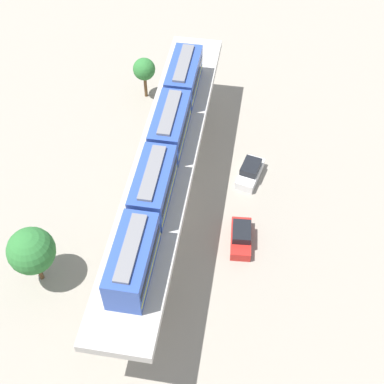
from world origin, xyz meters
The scene contains 7 objects.
ground_plane centered at (0.00, 0.00, 0.00)m, with size 120.00×120.00×0.00m, color gray.
viaduct centered at (0.00, 0.00, 5.45)m, with size 5.20×35.80×6.92m.
train centered at (0.00, -1.31, 8.45)m, with size 2.64×27.45×3.24m.
parked_car_red centered at (7.26, -2.97, 0.74)m, with size 2.13×4.33×1.76m.
parked_car_white centered at (7.34, 5.06, 0.74)m, with size 2.69×4.50×1.76m.
tree_near_viaduct centered at (-9.29, -9.51, 4.10)m, with size 3.94×3.94×6.09m.
tree_mid_lot centered at (-5.69, 15.77, 3.72)m, with size 2.49×2.49×5.02m.
Camera 1 is at (7.39, -31.05, 39.77)m, focal length 49.61 mm.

